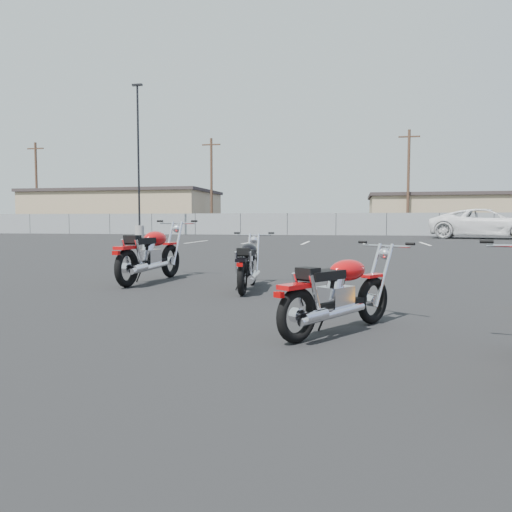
% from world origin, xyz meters
% --- Properties ---
extents(ground, '(120.00, 120.00, 0.00)m').
position_xyz_m(ground, '(0.00, 0.00, 0.00)').
color(ground, black).
rests_on(ground, ground).
extents(motorcycle_front_red, '(0.91, 2.37, 1.16)m').
position_xyz_m(motorcycle_front_red, '(-2.18, 2.48, 0.53)').
color(motorcycle_front_red, black).
rests_on(motorcycle_front_red, ground).
extents(motorcycle_second_black, '(0.74, 1.92, 0.94)m').
position_xyz_m(motorcycle_second_black, '(-0.17, 1.79, 0.43)').
color(motorcycle_second_black, black).
rests_on(motorcycle_second_black, ground).
extents(motorcycle_third_red, '(1.35, 1.71, 0.91)m').
position_xyz_m(motorcycle_third_red, '(1.40, -1.14, 0.41)').
color(motorcycle_third_red, black).
rests_on(motorcycle_third_red, ground).
extents(light_pole_west, '(0.80, 0.70, 11.65)m').
position_xyz_m(light_pole_west, '(-15.02, 30.30, 3.15)').
color(light_pole_west, gray).
rests_on(light_pole_west, ground).
extents(chainlink_fence, '(80.06, 0.06, 1.80)m').
position_xyz_m(chainlink_fence, '(-0.00, 35.00, 0.90)').
color(chainlink_fence, gray).
rests_on(chainlink_fence, ground).
extents(tan_building_west, '(18.40, 10.40, 4.30)m').
position_xyz_m(tan_building_west, '(-22.00, 42.00, 2.16)').
color(tan_building_west, tan).
rests_on(tan_building_west, ground).
extents(tan_building_east, '(14.40, 9.40, 3.70)m').
position_xyz_m(tan_building_east, '(10.00, 44.00, 1.86)').
color(tan_building_east, tan).
rests_on(tan_building_east, ground).
extents(utility_pole_a, '(1.80, 0.24, 9.00)m').
position_xyz_m(utility_pole_a, '(-30.00, 39.00, 4.69)').
color(utility_pole_a, '#3F291D').
rests_on(utility_pole_a, ground).
extents(utility_pole_b, '(1.80, 0.24, 9.00)m').
position_xyz_m(utility_pole_b, '(-12.00, 40.00, 4.69)').
color(utility_pole_b, '#3F291D').
rests_on(utility_pole_b, ground).
extents(utility_pole_c, '(1.80, 0.24, 9.00)m').
position_xyz_m(utility_pole_c, '(6.00, 39.00, 4.69)').
color(utility_pole_c, '#3F291D').
rests_on(utility_pole_c, ground).
extents(parking_line_stripes, '(15.12, 4.00, 0.01)m').
position_xyz_m(parking_line_stripes, '(-2.50, 20.00, 0.00)').
color(parking_line_stripes, silver).
rests_on(parking_line_stripes, ground).
extents(white_van, '(5.46, 8.72, 3.09)m').
position_xyz_m(white_van, '(9.95, 28.57, 1.54)').
color(white_van, white).
rests_on(white_van, ground).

